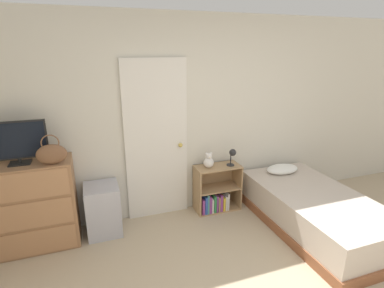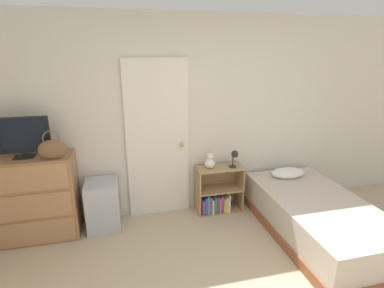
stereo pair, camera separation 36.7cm
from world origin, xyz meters
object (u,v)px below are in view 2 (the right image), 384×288
desk_lamp (234,156)px  bed (316,217)px  storage_bin (103,205)px  bookshelf (216,195)px  handbag (53,149)px  tv (21,137)px  dresser (38,198)px  teddy_bear (210,162)px

desk_lamp → bed: (0.76, -0.77, -0.56)m
storage_bin → bookshelf: (1.47, 0.05, -0.07)m
bed → handbag: bearing=168.1°
tv → bed: bearing=-12.9°
storage_bin → desk_lamp: 1.77m
bookshelf → dresser: bearing=-178.2°
dresser → tv: 0.74m
teddy_bear → bed: (1.08, -0.81, -0.49)m
storage_bin → desk_lamp: (1.70, 0.01, 0.49)m
storage_bin → desk_lamp: bearing=0.4°
handbag → bed: (2.90, -0.61, -0.88)m
handbag → teddy_bear: (1.82, 0.20, -0.39)m
desk_lamp → bookshelf: bearing=169.5°
handbag → storage_bin: bearing=18.4°
tv → handbag: (0.32, -0.13, -0.12)m
handbag → storage_bin: size_ratio=0.52×
dresser → teddy_bear: 2.09m
dresser → tv: (-0.06, -0.00, 0.73)m
bookshelf → desk_lamp: (0.22, -0.04, 0.56)m
storage_bin → teddy_bear: 1.44m
handbag → teddy_bear: size_ratio=1.52×
handbag → teddy_bear: 1.87m
dresser → handbag: size_ratio=3.13×
handbag → dresser: bearing=153.2°
storage_bin → teddy_bear: teddy_bear is taller
dresser → bookshelf: dresser is taller
teddy_bear → tv: bearing=-178.1°
bed → teddy_bear: bearing=143.0°
tv → teddy_bear: (2.14, 0.07, -0.51)m
handbag → storage_bin: (0.44, 0.15, -0.80)m
bookshelf → bed: bookshelf is taller
bookshelf → teddy_bear: teddy_bear is taller
bookshelf → desk_lamp: desk_lamp is taller
storage_bin → teddy_bear: size_ratio=2.91×
storage_bin → dresser: bearing=-178.8°
dresser → bed: 3.26m
storage_bin → teddy_bear: bearing=2.3°
storage_bin → bed: bearing=-17.1°
teddy_bear → desk_lamp: desk_lamp is taller
handbag → bookshelf: (1.92, 0.20, -0.87)m
dresser → desk_lamp: size_ratio=4.30×
storage_bin → desk_lamp: size_ratio=2.63×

